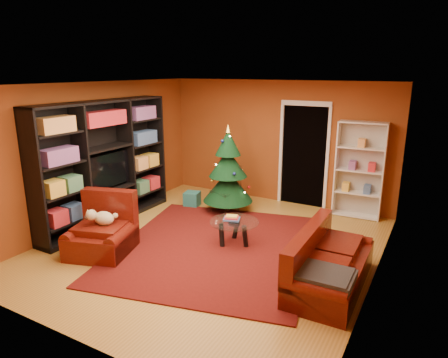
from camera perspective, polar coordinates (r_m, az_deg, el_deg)
The scene contains 18 objects.
floor at distance 6.69m, azimuth -1.70°, elevation -9.72°, with size 5.00×5.50×0.05m, color #A2782D.
ceiling at distance 6.05m, azimuth -1.90°, elevation 13.61°, with size 5.00×5.50×0.05m, color silver.
wall_back at distance 8.68m, azimuth 7.70°, elevation 5.25°, with size 5.00×0.05×2.60m, color brown.
wall_left at distance 7.81m, azimuth -17.92°, elevation 3.49°, with size 0.05×5.50×2.60m, color brown.
wall_right at distance 5.43m, azimuth 21.71°, elevation -1.90°, with size 0.05×5.50×2.60m, color brown.
doorway at distance 8.49m, azimuth 11.29°, elevation 3.14°, with size 1.06×0.60×2.16m, color black, non-canonical shape.
rug at distance 6.62m, azimuth -1.38°, elevation -9.65°, with size 3.03×3.53×0.02m, color #56110D.
media_unit at distance 7.65m, azimuth -16.67°, elevation 2.13°, with size 0.46×2.98×2.28m, color black, non-canonical shape.
christmas_tree at distance 7.99m, azimuth 0.57°, elevation 1.34°, with size 1.01×1.01×1.80m, color black, non-canonical shape.
gift_box_teal at distance 8.51m, azimuth -4.59°, elevation -2.86°, with size 0.30×0.30×0.30m, color #1E6766.
gift_box_green at distance 8.61m, azimuth 0.65°, elevation -2.67°, with size 0.28×0.28×0.28m, color #275924.
gift_box_red at distance 9.20m, azimuth 1.22°, elevation -1.59°, with size 0.24×0.24×0.24m, color #AA1929.
white_bookshelf at distance 8.09m, azimuth 18.76°, elevation 1.15°, with size 0.89×0.32×1.92m, color white, non-canonical shape.
armchair at distance 6.56m, azimuth -17.23°, elevation -7.05°, with size 0.98×0.98×0.77m, color #470F09, non-canonical shape.
dog at distance 6.51m, azimuth -16.76°, elevation -5.41°, with size 0.40×0.30×0.25m, color beige, non-canonical shape.
sofa at distance 5.58m, azimuth 15.13°, elevation -10.97°, with size 1.80×0.81×0.77m, color #470F09, non-canonical shape.
coffee_table at distance 6.64m, azimuth 1.47°, elevation -7.65°, with size 0.81×0.81×0.51m, color gray, non-canonical shape.
acrylic_chair at distance 8.01m, azimuth 0.22°, elevation -1.80°, with size 0.45×0.49×0.89m, color #66605B, non-canonical shape.
Camera 1 is at (3.12, -5.18, 2.82)m, focal length 32.00 mm.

